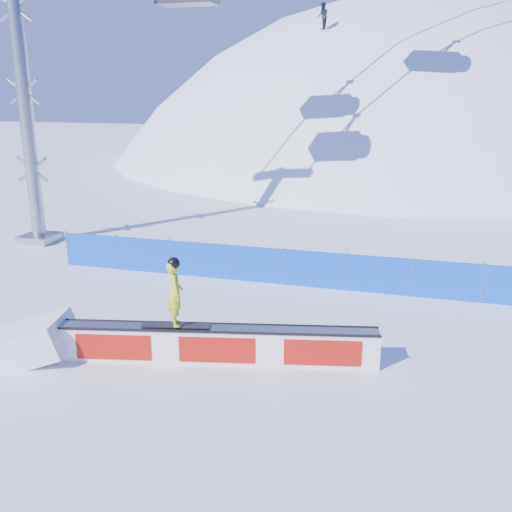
# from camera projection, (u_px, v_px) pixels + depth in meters

# --- Properties ---
(ground) EXTENTS (160.00, 160.00, 0.00)m
(ground) POSITION_uv_depth(u_px,v_px,m) (364.00, 356.00, 13.61)
(ground) COLOR white
(ground) RESTS_ON ground
(snow_hill) EXTENTS (64.00, 64.00, 64.00)m
(snow_hill) POSITION_uv_depth(u_px,v_px,m) (395.00, 337.00, 57.48)
(snow_hill) COLOR white
(snow_hill) RESTS_ON ground
(safety_fence) EXTENTS (22.05, 0.05, 1.30)m
(safety_fence) POSITION_uv_depth(u_px,v_px,m) (379.00, 275.00, 17.59)
(safety_fence) COLOR blue
(safety_fence) RESTS_ON ground
(rail_box) EXTENTS (7.33, 2.07, 0.89)m
(rail_box) POSITION_uv_depth(u_px,v_px,m) (218.00, 345.00, 13.21)
(rail_box) COLOR white
(rail_box) RESTS_ON ground
(snow_ramp) EXTENTS (2.53, 1.88, 1.42)m
(snow_ramp) POSITION_uv_depth(u_px,v_px,m) (27.00, 356.00, 13.61)
(snow_ramp) COLOR white
(snow_ramp) RESTS_ON ground
(snowboarder) EXTENTS (1.61, 0.67, 1.65)m
(snowboarder) POSITION_uv_depth(u_px,v_px,m) (175.00, 293.00, 12.91)
(snowboarder) COLOR black
(snowboarder) RESTS_ON rail_box
(distant_skiers) EXTENTS (17.44, 7.94, 5.46)m
(distant_skiers) POSITION_uv_depth(u_px,v_px,m) (452.00, 0.00, 38.38)
(distant_skiers) COLOR black
(distant_skiers) RESTS_ON ground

